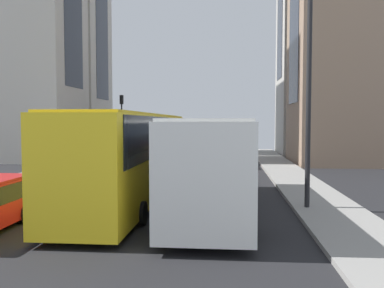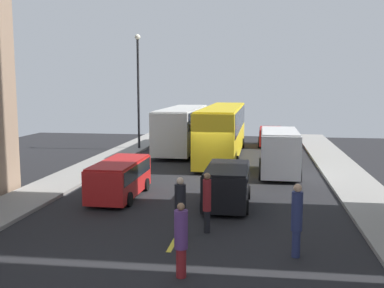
% 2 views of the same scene
% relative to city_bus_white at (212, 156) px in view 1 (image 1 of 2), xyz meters
% --- Properties ---
extents(ground_plane, '(41.65, 41.65, 0.00)m').
position_rel_city_bus_white_xyz_m(ground_plane, '(3.31, -9.94, -2.01)').
color(ground_plane, black).
extents(sidewalk_west, '(2.55, 44.00, 0.15)m').
position_rel_city_bus_white_xyz_m(sidewalk_west, '(-4.24, -9.94, -1.93)').
color(sidewalk_west, gray).
rests_on(sidewalk_west, ground).
extents(sidewalk_east, '(2.55, 44.00, 0.15)m').
position_rel_city_bus_white_xyz_m(sidewalk_east, '(10.87, -9.94, -1.93)').
color(sidewalk_east, gray).
rests_on(sidewalk_east, ground).
extents(lane_stripe_0, '(0.16, 2.00, 0.01)m').
position_rel_city_bus_white_xyz_m(lane_stripe_0, '(3.31, -30.94, -2.00)').
color(lane_stripe_0, yellow).
rests_on(lane_stripe_0, ground).
extents(lane_stripe_1, '(0.16, 2.00, 0.01)m').
position_rel_city_bus_white_xyz_m(lane_stripe_1, '(3.31, -20.44, -2.00)').
color(lane_stripe_1, yellow).
rests_on(lane_stripe_1, ground).
extents(lane_stripe_2, '(0.16, 2.00, 0.01)m').
position_rel_city_bus_white_xyz_m(lane_stripe_2, '(3.31, -9.94, -2.00)').
color(lane_stripe_2, yellow).
rests_on(lane_stripe_2, ground).
extents(lane_stripe_3, '(0.16, 2.00, 0.01)m').
position_rel_city_bus_white_xyz_m(lane_stripe_3, '(3.31, 0.56, -2.00)').
color(lane_stripe_3, yellow).
rests_on(lane_stripe_3, ground).
extents(building_west_1, '(8.73, 8.08, 21.05)m').
position_rel_city_bus_white_xyz_m(building_west_1, '(-10.04, -18.10, 8.52)').
color(building_west_1, '#937760').
rests_on(building_west_1, ground).
extents(building_east_0, '(7.87, 7.07, 24.82)m').
position_rel_city_bus_white_xyz_m(building_east_0, '(16.24, -26.20, 10.40)').
color(building_east_0, '#B7B2A8').
rests_on(building_east_0, ground).
extents(city_bus_white, '(2.80, 11.04, 3.35)m').
position_rel_city_bus_white_xyz_m(city_bus_white, '(0.00, 0.00, 0.00)').
color(city_bus_white, silver).
rests_on(city_bus_white, ground).
extents(streetcar_yellow, '(2.70, 14.71, 3.59)m').
position_rel_city_bus_white_xyz_m(streetcar_yellow, '(3.36, -2.15, 0.12)').
color(streetcar_yellow, yellow).
rests_on(streetcar_yellow, ground).
extents(delivery_van_white, '(2.25, 5.14, 2.58)m').
position_rel_city_bus_white_xyz_m(delivery_van_white, '(7.12, -8.68, -0.50)').
color(delivery_van_white, white).
rests_on(delivery_van_white, ground).
extents(car_red_0, '(1.91, 4.68, 1.69)m').
position_rel_city_bus_white_xyz_m(car_red_0, '(-0.28, -15.02, -1.01)').
color(car_red_0, red).
rests_on(car_red_0, ground).
extents(car_black_1, '(1.93, 4.07, 1.71)m').
position_rel_city_bus_white_xyz_m(car_black_1, '(4.68, -15.72, -1.00)').
color(car_black_1, black).
rests_on(car_black_1, ground).
extents(pedestrian_crossing_mid, '(0.37, 0.37, 2.06)m').
position_rel_city_bus_white_xyz_m(pedestrian_crossing_mid, '(4.02, -23.16, -0.92)').
color(pedestrian_crossing_mid, maroon).
rests_on(pedestrian_crossing_mid, ground).
extents(pedestrian_crossing_near, '(0.29, 0.29, 2.13)m').
position_rel_city_bus_white_xyz_m(pedestrian_crossing_near, '(4.26, -19.37, -0.85)').
color(pedestrian_crossing_near, black).
rests_on(pedestrian_crossing_near, ground).
extents(pedestrian_waiting_curb, '(0.38, 0.38, 2.10)m').
position_rel_city_bus_white_xyz_m(pedestrian_waiting_curb, '(3.45, -20.10, -0.91)').
color(pedestrian_waiting_curb, '#336B38').
rests_on(pedestrian_waiting_curb, ground).
extents(pedestrian_walking_far, '(0.34, 0.34, 2.25)m').
position_rel_city_bus_white_xyz_m(pedestrian_walking_far, '(7.18, -21.22, -0.80)').
color(pedestrian_walking_far, navy).
rests_on(pedestrian_walking_far, ground).
extents(traffic_light_near_corner, '(0.32, 0.44, 5.77)m').
position_rel_city_bus_white_xyz_m(traffic_light_near_corner, '(9.99, -24.83, 2.16)').
color(traffic_light_near_corner, black).
rests_on(traffic_light_near_corner, ground).
extents(streetlamp_near, '(0.44, 0.44, 8.83)m').
position_rel_city_bus_white_xyz_m(streetlamp_near, '(-3.47, -0.12, 3.41)').
color(streetlamp_near, black).
rests_on(streetlamp_near, ground).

